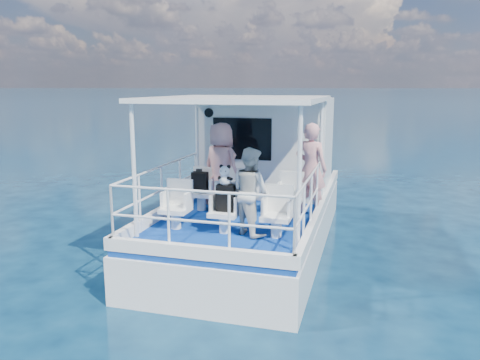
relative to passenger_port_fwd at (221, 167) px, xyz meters
name	(u,v)px	position (x,y,z in m)	size (l,w,h in m)	color
ground	(242,260)	(0.54, -0.38, -1.78)	(2000.00, 2000.00, 0.00)	#072139
hull	(254,244)	(0.54, 0.62, -1.78)	(3.00, 7.00, 1.60)	white
deck	(254,206)	(0.54, 0.62, -0.93)	(2.90, 6.90, 0.10)	navy
cabin	(268,145)	(0.54, 1.92, 0.22)	(2.85, 2.00, 2.20)	white
canopy	(239,99)	(0.54, -0.58, 1.36)	(3.00, 3.20, 0.08)	white
canopy_posts	(238,162)	(0.54, -0.63, 0.22)	(2.77, 2.97, 2.20)	white
railings	(233,197)	(0.54, -0.96, -0.38)	(2.84, 3.59, 1.00)	white
seat_port_fwd	(201,201)	(-0.36, -0.18, -0.69)	(0.48, 0.46, 0.38)	white
seat_center_fwd	(244,204)	(0.54, -0.18, -0.69)	(0.48, 0.46, 0.38)	white
seat_stbd_fwd	(290,207)	(1.44, -0.18, -0.69)	(0.48, 0.46, 0.38)	white
seat_port_aft	(176,218)	(-0.36, -1.48, -0.69)	(0.48, 0.46, 0.38)	white
seat_center_aft	(225,222)	(0.54, -1.48, -0.69)	(0.48, 0.46, 0.38)	white
seat_stbd_aft	(276,226)	(1.44, -1.48, -0.69)	(0.48, 0.46, 0.38)	white
passenger_port_fwd	(221,167)	(0.00, 0.00, 0.00)	(0.66, 0.47, 1.76)	#D8908C
passenger_stbd_fwd	(311,169)	(1.79, 0.12, 0.01)	(0.65, 0.43, 1.79)	pink
passenger_stbd_aft	(251,191)	(0.98, -1.43, -0.14)	(0.72, 0.56, 1.48)	silver
backpack_port	(200,182)	(-0.38, -0.22, -0.30)	(0.31, 0.18, 0.41)	black
backpack_center	(226,198)	(0.56, -1.47, -0.27)	(0.30, 0.17, 0.45)	black
compact_camera	(199,170)	(-0.39, -0.22, -0.06)	(0.11, 0.07, 0.07)	black
panda	(225,175)	(0.55, -1.48, 0.12)	(0.22, 0.19, 0.34)	white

